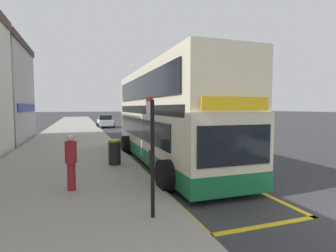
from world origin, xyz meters
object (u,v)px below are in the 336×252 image
at_px(pedestrian_waiting_near_sign, 71,160).
at_px(litter_bin, 115,152).
at_px(bus_stop_sign, 152,147).
at_px(double_decker_bus, 167,119).
at_px(parked_car_white_distant, 105,121).

relative_size(pedestrian_waiting_near_sign, litter_bin, 1.56).
bearing_deg(litter_bin, bus_stop_sign, -88.97).
bearing_deg(double_decker_bus, bus_stop_sign, -111.70).
bearing_deg(bus_stop_sign, parked_car_white_distant, 86.71).
distance_m(bus_stop_sign, pedestrian_waiting_near_sign, 3.23).
bearing_deg(litter_bin, double_decker_bus, 6.44).
xyz_separation_m(double_decker_bus, pedestrian_waiting_near_sign, (-4.19, -3.43, -1.01)).
relative_size(bus_stop_sign, pedestrian_waiting_near_sign, 1.60).
distance_m(pedestrian_waiting_near_sign, litter_bin, 3.59).
distance_m(parked_car_white_distant, pedestrian_waiting_near_sign, 26.98).
bearing_deg(double_decker_bus, pedestrian_waiting_near_sign, -140.66).
relative_size(bus_stop_sign, litter_bin, 2.51).
relative_size(parked_car_white_distant, litter_bin, 3.88).
xyz_separation_m(bus_stop_sign, pedestrian_waiting_near_sign, (-1.79, 2.60, -0.68)).
bearing_deg(parked_car_white_distant, pedestrian_waiting_near_sign, -95.20).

